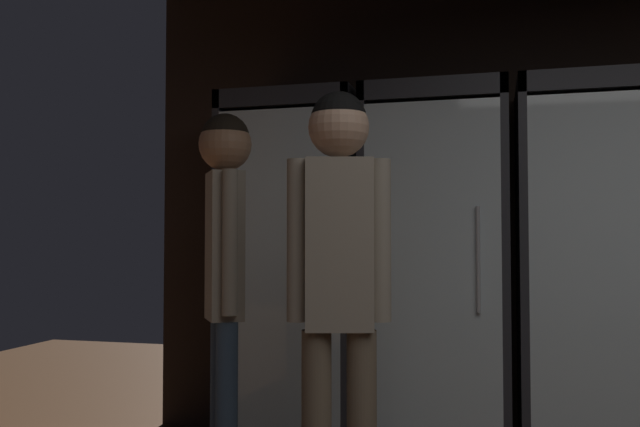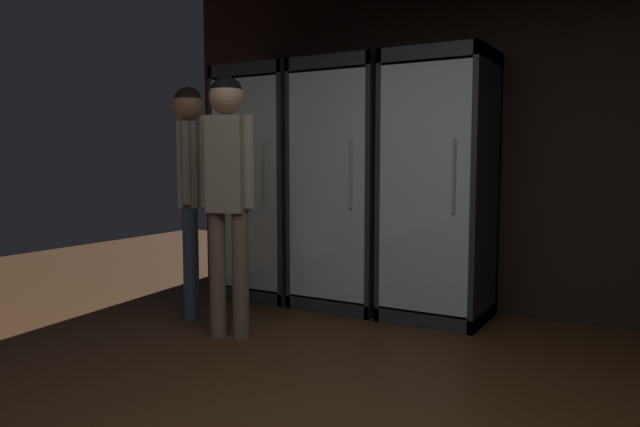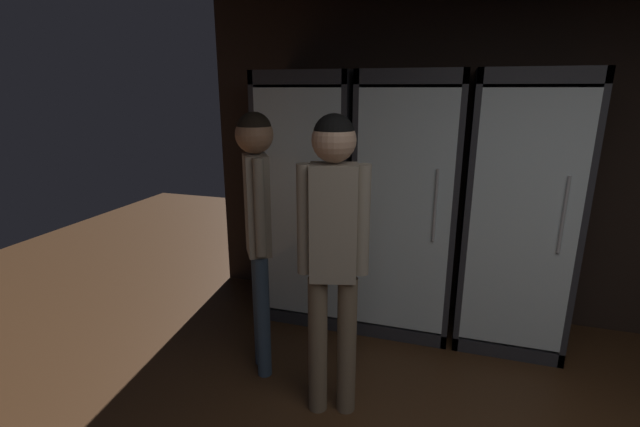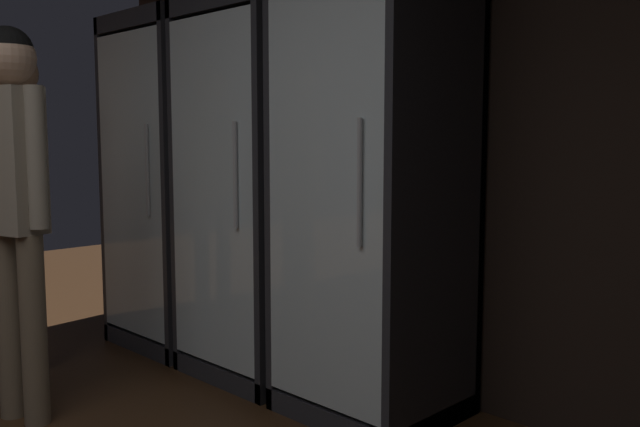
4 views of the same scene
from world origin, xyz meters
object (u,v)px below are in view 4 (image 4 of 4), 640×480
at_px(cooler_far_right, 306,244).
at_px(shopper_far, 592,266).
at_px(cooler_center, 174,306).
at_px(cooler_right, 259,267).
at_px(shopper_near, 638,426).

bearing_deg(cooler_far_right, shopper_far, -105.08).
relative_size(cooler_center, shopper_far, 1.25).
bearing_deg(shopper_far, cooler_center, 126.57).
relative_size(cooler_far_right, shopper_far, 1.25).
height_order(cooler_right, cooler_far_right, same).
xyz_separation_m(cooler_center, shopper_far, (1.07, -1.44, 0.01)).
distance_m(cooler_far_right, shopper_near, 2.34).
xyz_separation_m(cooler_far_right, shopper_near, (-2.03, -1.16, 0.03)).
xyz_separation_m(cooler_center, shopper_near, (-0.57, -1.16, 0.03)).
xyz_separation_m(cooler_far_right, shopper_far, (-0.39, -1.44, 0.01)).
bearing_deg(shopper_near, cooler_far_right, 29.80).
relative_size(shopper_near, shopper_far, 0.99).
distance_m(cooler_far_right, shopper_far, 1.49).
relative_size(cooler_far_right, shopper_near, 1.27).
height_order(cooler_center, cooler_far_right, same).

